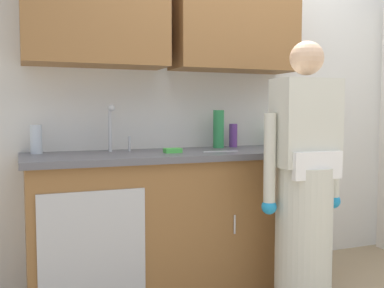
{
  "coord_description": "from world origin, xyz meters",
  "views": [
    {
      "loc": [
        -1.53,
        -2.1,
        1.21
      ],
      "look_at": [
        -0.49,
        0.55,
        1.0
      ],
      "focal_mm": 41.87,
      "sensor_mm": 36.0,
      "label": 1
    }
  ],
  "objects_px": {
    "bottle_soap": "(36,139)",
    "sponge": "(173,150)",
    "sink": "(121,156)",
    "bottle_cleaner_spray": "(233,135)",
    "bottle_water_short": "(219,129)",
    "person_at_sink": "(304,198)",
    "cup_by_sink": "(272,141)",
    "knife_on_counter": "(220,151)",
    "bottle_dish_liquid": "(271,133)"
  },
  "relations": [
    {
      "from": "person_at_sink",
      "to": "bottle_cleaner_spray",
      "type": "distance_m",
      "value": 0.86
    },
    {
      "from": "sink",
      "to": "bottle_dish_liquid",
      "type": "bearing_deg",
      "value": 7.49
    },
    {
      "from": "bottle_cleaner_spray",
      "to": "sponge",
      "type": "distance_m",
      "value": 0.64
    },
    {
      "from": "sink",
      "to": "person_at_sink",
      "type": "height_order",
      "value": "person_at_sink"
    },
    {
      "from": "bottle_soap",
      "to": "bottle_water_short",
      "type": "distance_m",
      "value": 1.26
    },
    {
      "from": "person_at_sink",
      "to": "bottle_soap",
      "type": "relative_size",
      "value": 8.84
    },
    {
      "from": "bottle_water_short",
      "to": "bottle_cleaner_spray",
      "type": "relative_size",
      "value": 1.59
    },
    {
      "from": "person_at_sink",
      "to": "bottle_dish_liquid",
      "type": "relative_size",
      "value": 8.09
    },
    {
      "from": "sink",
      "to": "bottle_water_short",
      "type": "xyz_separation_m",
      "value": [
        0.76,
        0.17,
        0.15
      ]
    },
    {
      "from": "bottle_soap",
      "to": "knife_on_counter",
      "type": "xyz_separation_m",
      "value": [
        1.14,
        -0.3,
        -0.09
      ]
    },
    {
      "from": "bottle_soap",
      "to": "cup_by_sink",
      "type": "xyz_separation_m",
      "value": [
        1.63,
        -0.15,
        -0.04
      ]
    },
    {
      "from": "cup_by_sink",
      "to": "knife_on_counter",
      "type": "distance_m",
      "value": 0.51
    },
    {
      "from": "knife_on_counter",
      "to": "sponge",
      "type": "relative_size",
      "value": 2.18
    },
    {
      "from": "bottle_water_short",
      "to": "sink",
      "type": "bearing_deg",
      "value": -167.64
    },
    {
      "from": "bottle_dish_liquid",
      "to": "person_at_sink",
      "type": "bearing_deg",
      "value": -106.47
    },
    {
      "from": "bottle_cleaner_spray",
      "to": "bottle_dish_liquid",
      "type": "bearing_deg",
      "value": -7.07
    },
    {
      "from": "knife_on_counter",
      "to": "sponge",
      "type": "height_order",
      "value": "sponge"
    },
    {
      "from": "bottle_soap",
      "to": "cup_by_sink",
      "type": "bearing_deg",
      "value": -5.42
    },
    {
      "from": "sink",
      "to": "bottle_cleaner_spray",
      "type": "relative_size",
      "value": 2.87
    },
    {
      "from": "bottle_cleaner_spray",
      "to": "knife_on_counter",
      "type": "xyz_separation_m",
      "value": [
        -0.25,
        -0.32,
        -0.08
      ]
    },
    {
      "from": "person_at_sink",
      "to": "bottle_water_short",
      "type": "relative_size",
      "value": 5.86
    },
    {
      "from": "bottle_cleaner_spray",
      "to": "sink",
      "type": "bearing_deg",
      "value": -167.65
    },
    {
      "from": "person_at_sink",
      "to": "bottle_water_short",
      "type": "xyz_separation_m",
      "value": [
        -0.22,
        0.75,
        0.39
      ]
    },
    {
      "from": "bottle_soap",
      "to": "sponge",
      "type": "bearing_deg",
      "value": -16.77
    },
    {
      "from": "cup_by_sink",
      "to": "sponge",
      "type": "bearing_deg",
      "value": -173.27
    },
    {
      "from": "sink",
      "to": "bottle_dish_liquid",
      "type": "xyz_separation_m",
      "value": [
        1.2,
        0.16,
        0.11
      ]
    },
    {
      "from": "bottle_soap",
      "to": "sponge",
      "type": "xyz_separation_m",
      "value": [
        0.83,
        -0.25,
        -0.08
      ]
    },
    {
      "from": "bottle_soap",
      "to": "bottle_water_short",
      "type": "height_order",
      "value": "bottle_water_short"
    },
    {
      "from": "bottle_water_short",
      "to": "bottle_dish_liquid",
      "type": "xyz_separation_m",
      "value": [
        0.44,
        -0.01,
        -0.04
      ]
    },
    {
      "from": "bottle_water_short",
      "to": "cup_by_sink",
      "type": "height_order",
      "value": "bottle_water_short"
    },
    {
      "from": "sink",
      "to": "bottle_cleaner_spray",
      "type": "xyz_separation_m",
      "value": [
        0.9,
        0.2,
        0.1
      ]
    },
    {
      "from": "bottle_dish_liquid",
      "to": "sponge",
      "type": "distance_m",
      "value": 0.91
    },
    {
      "from": "bottle_soap",
      "to": "bottle_cleaner_spray",
      "type": "distance_m",
      "value": 1.4
    },
    {
      "from": "bottle_soap",
      "to": "cup_by_sink",
      "type": "relative_size",
      "value": 1.88
    },
    {
      "from": "bottle_water_short",
      "to": "cup_by_sink",
      "type": "relative_size",
      "value": 2.84
    },
    {
      "from": "sink",
      "to": "person_at_sink",
      "type": "xyz_separation_m",
      "value": [
        0.98,
        -0.59,
        -0.23
      ]
    },
    {
      "from": "bottle_cleaner_spray",
      "to": "person_at_sink",
      "type": "bearing_deg",
      "value": -83.66
    },
    {
      "from": "sink",
      "to": "bottle_water_short",
      "type": "relative_size",
      "value": 1.81
    },
    {
      "from": "person_at_sink",
      "to": "cup_by_sink",
      "type": "distance_m",
      "value": 0.69
    },
    {
      "from": "sink",
      "to": "bottle_cleaner_spray",
      "type": "bearing_deg",
      "value": 12.35
    },
    {
      "from": "bottle_dish_liquid",
      "to": "sink",
      "type": "bearing_deg",
      "value": -172.51
    },
    {
      "from": "sponge",
      "to": "bottle_dish_liquid",
      "type": "bearing_deg",
      "value": 14.92
    },
    {
      "from": "bottle_water_short",
      "to": "knife_on_counter",
      "type": "height_order",
      "value": "bottle_water_short"
    },
    {
      "from": "cup_by_sink",
      "to": "bottle_cleaner_spray",
      "type": "bearing_deg",
      "value": 142.16
    },
    {
      "from": "bottle_dish_liquid",
      "to": "sponge",
      "type": "bearing_deg",
      "value": -165.08
    },
    {
      "from": "sink",
      "to": "bottle_cleaner_spray",
      "type": "height_order",
      "value": "sink"
    },
    {
      "from": "bottle_water_short",
      "to": "bottle_cleaner_spray",
      "type": "distance_m",
      "value": 0.15
    },
    {
      "from": "bottle_soap",
      "to": "bottle_dish_liquid",
      "type": "height_order",
      "value": "bottle_dish_liquid"
    },
    {
      "from": "bottle_cleaner_spray",
      "to": "cup_by_sink",
      "type": "bearing_deg",
      "value": -37.84
    },
    {
      "from": "bottle_soap",
      "to": "sink",
      "type": "bearing_deg",
      "value": -19.05
    }
  ]
}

